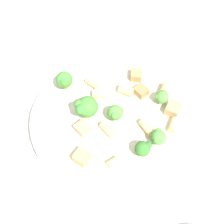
# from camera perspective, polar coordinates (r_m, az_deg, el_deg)

# --- Properties ---
(ground_plane) EXTENTS (2.00, 2.00, 0.00)m
(ground_plane) POSITION_cam_1_polar(r_m,az_deg,el_deg) (0.57, -0.00, -2.48)
(ground_plane) COLOR beige
(pasta_bowl) EXTENTS (0.29, 0.29, 0.03)m
(pasta_bowl) POSITION_cam_1_polar(r_m,az_deg,el_deg) (0.56, -0.00, -1.40)
(pasta_bowl) COLOR silver
(pasta_bowl) RESTS_ON ground_plane
(broccoli_floret_0) EXTENTS (0.03, 0.02, 0.03)m
(broccoli_floret_0) POSITION_cam_1_polar(r_m,az_deg,el_deg) (0.56, 9.13, 2.77)
(broccoli_floret_0) COLOR #9EC175
(broccoli_floret_0) RESTS_ON pasta_bowl
(broccoli_floret_1) EXTENTS (0.03, 0.03, 0.04)m
(broccoli_floret_1) POSITION_cam_1_polar(r_m,az_deg,el_deg) (0.57, -8.72, 5.77)
(broccoli_floret_1) COLOR #84AD60
(broccoli_floret_1) RESTS_ON pasta_bowl
(broccoli_floret_2) EXTENTS (0.03, 0.03, 0.03)m
(broccoli_floret_2) POSITION_cam_1_polar(r_m,az_deg,el_deg) (0.53, 0.63, -0.17)
(broccoli_floret_2) COLOR #93B766
(broccoli_floret_2) RESTS_ON pasta_bowl
(broccoli_floret_3) EXTENTS (0.02, 0.03, 0.03)m
(broccoli_floret_3) POSITION_cam_1_polar(r_m,az_deg,el_deg) (0.49, 5.76, -6.60)
(broccoli_floret_3) COLOR #93B766
(broccoli_floret_3) RESTS_ON pasta_bowl
(broccoli_floret_4) EXTENTS (0.03, 0.03, 0.03)m
(broccoli_floret_4) POSITION_cam_1_polar(r_m,az_deg,el_deg) (0.51, 8.49, -4.53)
(broccoli_floret_4) COLOR #9EC175
(broccoli_floret_4) RESTS_ON pasta_bowl
(broccoli_floret_5) EXTENTS (0.04, 0.04, 0.05)m
(broccoli_floret_5) POSITION_cam_1_polar(r_m,az_deg,el_deg) (0.52, -4.77, 0.89)
(broccoli_floret_5) COLOR #93B766
(broccoli_floret_5) RESTS_ON pasta_bowl
(rigatoni_0) EXTENTS (0.03, 0.03, 0.01)m
(rigatoni_0) POSITION_cam_1_polar(r_m,az_deg,el_deg) (0.53, 6.44, -2.79)
(rigatoni_0) COLOR #E0C67F
(rigatoni_0) RESTS_ON pasta_bowl
(rigatoni_1) EXTENTS (0.02, 0.02, 0.01)m
(rigatoni_1) POSITION_cam_1_polar(r_m,az_deg,el_deg) (0.49, 0.30, -9.19)
(rigatoni_1) COLOR #E0C67F
(rigatoni_1) RESTS_ON pasta_bowl
(rigatoni_2) EXTENTS (0.03, 0.02, 0.01)m
(rigatoni_2) POSITION_cam_1_polar(r_m,az_deg,el_deg) (0.54, 11.21, -2.00)
(rigatoni_2) COLOR #E0C67F
(rigatoni_2) RESTS_ON pasta_bowl
(rigatoni_3) EXTENTS (0.02, 0.03, 0.02)m
(rigatoni_3) POSITION_cam_1_polar(r_m,az_deg,el_deg) (0.57, 2.59, 3.98)
(rigatoni_3) COLOR #E0C67F
(rigatoni_3) RESTS_ON pasta_bowl
(rigatoni_4) EXTENTS (0.03, 0.03, 0.01)m
(rigatoni_4) POSITION_cam_1_polar(r_m,az_deg,el_deg) (0.52, -0.44, -3.26)
(rigatoni_4) COLOR #E0C67F
(rigatoni_4) RESTS_ON pasta_bowl
(rigatoni_5) EXTENTS (0.02, 0.03, 0.01)m
(rigatoni_5) POSITION_cam_1_polar(r_m,az_deg,el_deg) (0.58, -3.63, 5.34)
(rigatoni_5) COLOR #E0C67F
(rigatoni_5) RESTS_ON pasta_bowl
(rigatoni_6) EXTENTS (0.02, 0.02, 0.02)m
(rigatoni_6) POSITION_cam_1_polar(r_m,az_deg,el_deg) (0.58, 9.72, 4.14)
(rigatoni_6) COLOR #E0C67F
(rigatoni_6) RESTS_ON pasta_bowl
(rigatoni_7) EXTENTS (0.02, 0.02, 0.01)m
(rigatoni_7) POSITION_cam_1_polar(r_m,az_deg,el_deg) (0.56, -2.44, 3.36)
(rigatoni_7) COLOR #E0C67F
(rigatoni_7) RESTS_ON pasta_bowl
(chicken_chunk_0) EXTENTS (0.03, 0.02, 0.02)m
(chicken_chunk_0) POSITION_cam_1_polar(r_m,az_deg,el_deg) (0.59, 4.46, 6.70)
(chicken_chunk_0) COLOR tan
(chicken_chunk_0) RESTS_ON pasta_bowl
(chicken_chunk_1) EXTENTS (0.03, 0.03, 0.01)m
(chicken_chunk_1) POSITION_cam_1_polar(r_m,az_deg,el_deg) (0.57, 5.31, 3.80)
(chicken_chunk_1) COLOR #A87A4C
(chicken_chunk_1) RESTS_ON pasta_bowl
(chicken_chunk_2) EXTENTS (0.03, 0.03, 0.02)m
(chicken_chunk_2) POSITION_cam_1_polar(r_m,az_deg,el_deg) (0.55, 11.11, 0.55)
(chicken_chunk_2) COLOR tan
(chicken_chunk_2) RESTS_ON pasta_bowl
(chicken_chunk_3) EXTENTS (0.03, 0.03, 0.02)m
(chicken_chunk_3) POSITION_cam_1_polar(r_m,az_deg,el_deg) (0.50, -5.53, -8.26)
(chicken_chunk_3) COLOR tan
(chicken_chunk_3) RESTS_ON pasta_bowl
(chicken_chunk_4) EXTENTS (0.03, 0.03, 0.01)m
(chicken_chunk_4) POSITION_cam_1_polar(r_m,az_deg,el_deg) (0.53, -5.44, -2.99)
(chicken_chunk_4) COLOR tan
(chicken_chunk_4) RESTS_ON pasta_bowl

